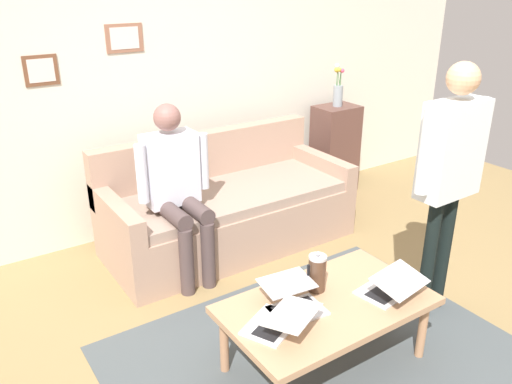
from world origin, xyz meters
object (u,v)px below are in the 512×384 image
object	(u,v)px
laptop_left	(390,287)
person_seated	(176,183)
side_shelf	(335,149)
laptop_center	(294,301)
person_standing	(451,161)
couch	(226,209)
french_press	(317,273)
coffee_table	(327,309)
flower_vase	(338,90)
laptop_right	(278,321)

from	to	relation	value
laptop_left	person_seated	world-z (taller)	person_seated
side_shelf	person_seated	bearing A→B (deg)	16.67
laptop_center	person_standing	distance (m)	1.28
couch	laptop_left	world-z (taller)	couch
couch	french_press	xyz separation A→B (m)	(0.27, 1.46, 0.23)
french_press	laptop_center	bearing A→B (deg)	17.28
french_press	coffee_table	bearing A→B (deg)	77.56
laptop_left	laptop_center	xyz separation A→B (m)	(0.53, -0.20, -0.00)
coffee_table	flower_vase	world-z (taller)	flower_vase
laptop_left	flower_vase	size ratio (longest dim) A/B	0.85
person_seated	laptop_center	bearing A→B (deg)	92.34
side_shelf	laptop_right	bearing A→B (deg)	42.89
person_standing	coffee_table	bearing A→B (deg)	1.11
french_press	person_seated	distance (m)	1.28
person_standing	laptop_right	bearing A→B (deg)	2.47
french_press	flower_vase	bearing A→B (deg)	-133.90
side_shelf	couch	bearing A→B (deg)	14.36
laptop_center	side_shelf	world-z (taller)	side_shelf
coffee_table	person_standing	distance (m)	1.16
couch	laptop_right	distance (m)	1.76
french_press	person_seated	bearing A→B (deg)	-77.70
couch	laptop_center	distance (m)	1.61
flower_vase	person_seated	distance (m)	2.16
laptop_left	person_standing	bearing A→B (deg)	-165.84
french_press	person_standing	bearing A→B (deg)	173.01
coffee_table	laptop_left	bearing A→B (deg)	159.15
laptop_left	flower_vase	bearing A→B (deg)	-124.68
laptop_center	side_shelf	size ratio (longest dim) A/B	0.40
laptop_left	person_standing	size ratio (longest dim) A/B	0.21
laptop_center	flower_vase	size ratio (longest dim) A/B	0.85
side_shelf	person_standing	distance (m)	2.23
coffee_table	flower_vase	size ratio (longest dim) A/B	2.79
french_press	person_seated	size ratio (longest dim) A/B	0.19
laptop_center	side_shelf	bearing A→B (deg)	-136.19
laptop_left	person_seated	size ratio (longest dim) A/B	0.28
coffee_table	french_press	distance (m)	0.20
laptop_right	french_press	distance (m)	0.43
couch	french_press	bearing A→B (deg)	79.68
couch	flower_vase	world-z (taller)	flower_vase
laptop_right	french_press	xyz separation A→B (m)	(-0.39, -0.17, 0.07)
person_standing	person_seated	world-z (taller)	person_standing
coffee_table	laptop_left	xyz separation A→B (m)	(-0.35, 0.13, 0.09)
laptop_center	side_shelf	xyz separation A→B (m)	(-2.00, -1.92, -0.02)
laptop_right	flower_vase	xyz separation A→B (m)	(-2.17, -2.02, 0.58)
coffee_table	person_seated	xyz separation A→B (m)	(0.24, -1.37, 0.35)
flower_vase	laptop_left	bearing A→B (deg)	55.32
couch	laptop_left	distance (m)	1.73
person_standing	laptop_center	bearing A→B (deg)	-2.28
person_standing	person_seated	distance (m)	1.82
coffee_table	person_standing	world-z (taller)	person_standing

